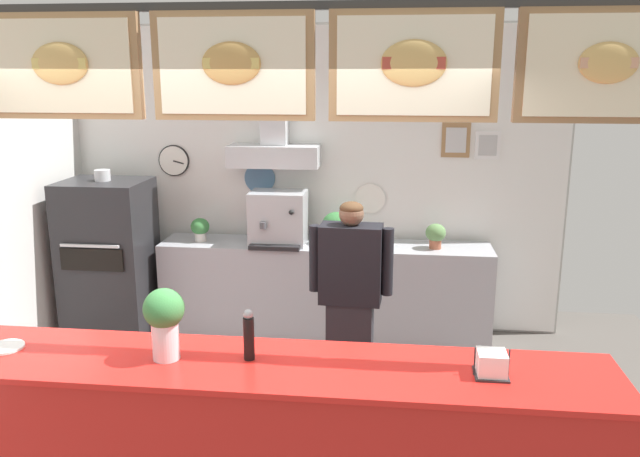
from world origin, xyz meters
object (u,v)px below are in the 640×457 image
shop_worker (350,307)px  pepper_grinder (249,335)px  basil_vase (165,321)px  napkin_holder (491,365)px  condiment_plate (5,347)px  potted_basil (436,234)px  espresso_machine (278,218)px  pizza_oven (109,262)px  potted_thyme (200,228)px  potted_oregano (336,226)px

shop_worker → pepper_grinder: shop_worker is taller
pepper_grinder → basil_vase: bearing=-174.7°
napkin_holder → condiment_plate: 2.46m
potted_basil → pepper_grinder: bearing=-111.2°
espresso_machine → potted_basil: 1.44m
pizza_oven → potted_thyme: pizza_oven is taller
pizza_oven → potted_oregano: pizza_oven is taller
espresso_machine → pizza_oven: bearing=-171.1°
potted_oregano → condiment_plate: (-1.46, -2.87, -0.00)m
napkin_holder → condiment_plate: bearing=179.4°
potted_oregano → napkin_holder: size_ratio=1.80×
potted_thyme → pepper_grinder: size_ratio=0.84×
pizza_oven → potted_thyme: size_ratio=7.35×
shop_worker → pepper_grinder: 1.48m
potted_basil → basil_vase: bearing=-117.9°
potted_oregano → basil_vase: (-0.59, -2.89, 0.19)m
pepper_grinder → espresso_machine: bearing=97.3°
potted_basil → napkin_holder: (0.09, -2.83, 0.09)m
shop_worker → condiment_plate: size_ratio=8.52×
shop_worker → condiment_plate: 2.21m
pizza_oven → potted_oregano: bearing=8.2°
espresso_machine → potted_thyme: 0.75m
espresso_machine → condiment_plate: (-0.93, -2.82, -0.07)m
condiment_plate → shop_worker: bearing=39.4°
napkin_holder → basil_vase: 1.59m
potted_thyme → condiment_plate: 2.82m
espresso_machine → pepper_grinder: size_ratio=1.94×
shop_worker → potted_thyme: size_ratio=7.35×
shop_worker → napkin_holder: size_ratio=9.81×
basil_vase → condiment_plate: bearing=178.6°
shop_worker → potted_oregano: bearing=-77.7°
potted_basil → napkin_holder: bearing=-88.2°
potted_thyme → basil_vase: (0.69, -2.83, 0.24)m
potted_thyme → potted_oregano: size_ratio=0.74×
potted_thyme → pizza_oven: bearing=-163.7°
potted_basil → basil_vase: size_ratio=0.63×
potted_basil → potted_oregano: (-0.91, 0.07, 0.04)m
potted_thyme → napkin_holder: bearing=-51.2°
shop_worker → potted_thyme: (-1.51, 1.41, 0.19)m
potted_thyme → basil_vase: 2.92m
pepper_grinder → shop_worker: bearing=73.4°
pepper_grinder → napkin_holder: bearing=-2.1°
pizza_oven → potted_oregano: (2.09, 0.30, 0.33)m
pepper_grinder → condiment_plate: size_ratio=1.38×
pepper_grinder → pizza_oven: bearing=126.8°
shop_worker → condiment_plate: (-1.70, -1.40, 0.23)m
potted_oregano → pepper_grinder: size_ratio=1.14×
potted_basil → pizza_oven: bearing=-175.6°
potted_thyme → napkin_holder: (2.28, -2.83, 0.09)m
espresso_machine → napkin_holder: (1.53, -2.84, -0.02)m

